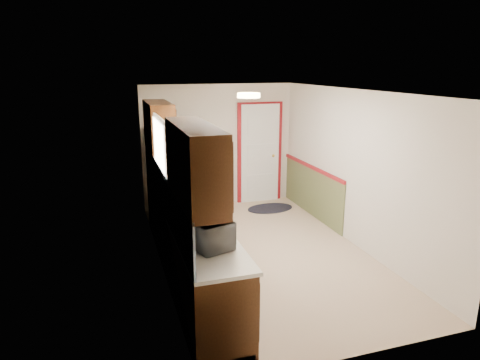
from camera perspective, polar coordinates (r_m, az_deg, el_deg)
room_shell at (r=6.15m, az=3.16°, el=0.53°), size 3.20×5.20×2.52m
kitchen_run at (r=5.68m, az=-7.62°, el=-4.94°), size 0.63×4.00×2.20m
back_wall_trim at (r=8.57m, az=4.12°, el=2.54°), size 1.12×2.30×2.08m
ceiling_fixture at (r=5.67m, az=1.17°, el=11.22°), size 0.30×0.30×0.06m
microwave at (r=4.40m, az=-4.30°, el=-6.54°), size 0.45×0.61×0.37m
refrigerator at (r=7.92m, az=-9.12°, el=0.95°), size 0.74×0.72×1.67m
rug at (r=8.49m, az=4.04°, el=-3.77°), size 0.97×0.67×0.01m
cooktop at (r=6.62m, az=-8.88°, el=-0.81°), size 0.49×0.58×0.02m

